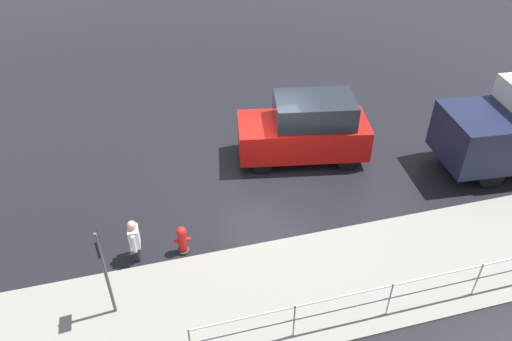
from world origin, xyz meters
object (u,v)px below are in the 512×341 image
Objects in this scene: moving_hatchback at (306,129)px; fire_hydrant at (182,240)px; pedestrian at (134,238)px; sign_post at (103,263)px.

fire_hydrant is (4.25, 3.09, -0.63)m from moving_hatchback.
pedestrian is (5.37, 3.03, -0.34)m from moving_hatchback.
moving_hatchback reaches higher than pedestrian.
fire_hydrant is 0.33× the size of sign_post.
fire_hydrant is 2.52m from sign_post.
moving_hatchback is 5.29m from fire_hydrant.
moving_hatchback is 6.17m from pedestrian.
pedestrian is 0.51× the size of sign_post.
moving_hatchback is at bearing -142.82° from sign_post.
moving_hatchback is at bearing -144.01° from fire_hydrant.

